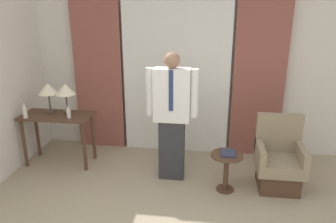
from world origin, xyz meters
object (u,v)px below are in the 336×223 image
(table_lamp_left, at_px, (48,90))
(armchair, at_px, (279,163))
(table_lamp_right, at_px, (65,90))
(side_table, at_px, (226,166))
(person, at_px, (172,113))
(bottle_by_lamp, at_px, (69,113))
(desk, at_px, (58,124))
(bottle_near_edge, at_px, (25,112))
(book, at_px, (228,153))

(table_lamp_left, xyz_separation_m, armchair, (3.33, -0.35, -0.80))
(table_lamp_right, height_order, side_table, table_lamp_right)
(table_lamp_left, height_order, person, person)
(side_table, bearing_deg, table_lamp_right, 166.87)
(armchair, distance_m, side_table, 0.72)
(table_lamp_left, distance_m, bottle_by_lamp, 0.50)
(desk, xyz_separation_m, person, (1.75, -0.22, 0.32))
(desk, relative_size, table_lamp_right, 2.31)
(bottle_near_edge, bearing_deg, bottle_by_lamp, 8.23)
(bottle_by_lamp, relative_size, armchair, 0.18)
(table_lamp_left, distance_m, table_lamp_right, 0.27)
(bottle_by_lamp, bearing_deg, side_table, -9.22)
(book, bearing_deg, desk, 169.62)
(bottle_near_edge, relative_size, book, 0.97)
(desk, xyz_separation_m, side_table, (2.50, -0.47, -0.29))
(table_lamp_right, distance_m, side_table, 2.55)
(armchair, distance_m, book, 0.74)
(person, height_order, side_table, person)
(bottle_near_edge, distance_m, person, 2.14)
(bottle_by_lamp, height_order, armchair, armchair)
(armchair, bearing_deg, person, 177.95)
(desk, height_order, person, person)
(side_table, bearing_deg, bottle_by_lamp, 170.78)
(desk, bearing_deg, bottle_near_edge, -153.98)
(bottle_by_lamp, xyz_separation_m, side_table, (2.26, -0.37, -0.50))
(table_lamp_left, height_order, table_lamp_right, same)
(table_lamp_right, bearing_deg, table_lamp_left, 180.00)
(desk, bearing_deg, table_lamp_right, 32.42)
(armchair, bearing_deg, bottle_near_edge, 178.71)
(person, bearing_deg, side_table, -18.45)
(person, relative_size, armchair, 1.84)
(desk, relative_size, book, 4.84)
(bottle_by_lamp, height_order, side_table, bottle_by_lamp)
(side_table, bearing_deg, desk, 169.46)
(desk, bearing_deg, side_table, -10.54)
(desk, relative_size, side_table, 2.01)
(table_lamp_left, xyz_separation_m, book, (2.65, -0.55, -0.60))
(table_lamp_right, xyz_separation_m, bottle_by_lamp, (0.10, -0.18, -0.29))
(side_table, bearing_deg, person, 161.55)
(bottle_near_edge, bearing_deg, person, -0.77)
(table_lamp_left, bearing_deg, table_lamp_right, 0.00)
(table_lamp_left, distance_m, side_table, 2.81)
(table_lamp_left, xyz_separation_m, table_lamp_right, (0.27, 0.00, 0.00))
(person, relative_size, book, 8.19)
(desk, bearing_deg, armchair, -4.79)
(side_table, height_order, book, book)
(desk, height_order, bottle_by_lamp, bottle_by_lamp)
(bottle_near_edge, height_order, person, person)
(desk, height_order, armchair, armchair)
(table_lamp_left, relative_size, person, 0.26)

